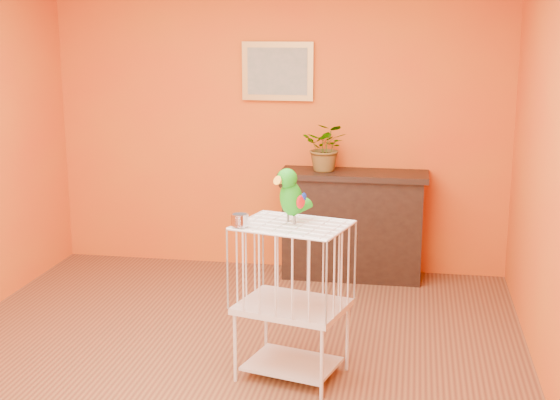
# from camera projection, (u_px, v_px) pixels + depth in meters

# --- Properties ---
(ground) EXTENTS (4.50, 4.50, 0.00)m
(ground) POSITION_uv_depth(u_px,v_px,m) (217.00, 371.00, 4.94)
(ground) COLOR brown
(ground) RESTS_ON ground
(room_shell) EXTENTS (4.50, 4.50, 4.50)m
(room_shell) POSITION_uv_depth(u_px,v_px,m) (212.00, 122.00, 4.59)
(room_shell) COLOR #CF6113
(room_shell) RESTS_ON ground
(console_cabinet) EXTENTS (1.25, 0.45, 0.93)m
(console_cabinet) POSITION_uv_depth(u_px,v_px,m) (353.00, 225.00, 6.68)
(console_cabinet) COLOR black
(console_cabinet) RESTS_ON ground
(potted_plant) EXTENTS (0.42, 0.46, 0.32)m
(potted_plant) POSITION_uv_depth(u_px,v_px,m) (326.00, 153.00, 6.54)
(potted_plant) COLOR #26722D
(potted_plant) RESTS_ON console_cabinet
(framed_picture) EXTENTS (0.62, 0.04, 0.50)m
(framed_picture) POSITION_uv_depth(u_px,v_px,m) (278.00, 71.00, 6.69)
(framed_picture) COLOR #B38340
(framed_picture) RESTS_ON room_shell
(birdcage) EXTENTS (0.73, 0.63, 0.98)m
(birdcage) POSITION_uv_depth(u_px,v_px,m) (292.00, 299.00, 4.77)
(birdcage) COLOR silver
(birdcage) RESTS_ON ground
(feed_cup) EXTENTS (0.10, 0.10, 0.07)m
(feed_cup) POSITION_uv_depth(u_px,v_px,m) (240.00, 220.00, 4.60)
(feed_cup) COLOR silver
(feed_cup) RESTS_ON birdcage
(parrot) EXTENTS (0.23, 0.29, 0.34)m
(parrot) POSITION_uv_depth(u_px,v_px,m) (291.00, 195.00, 4.66)
(parrot) COLOR #59544C
(parrot) RESTS_ON birdcage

